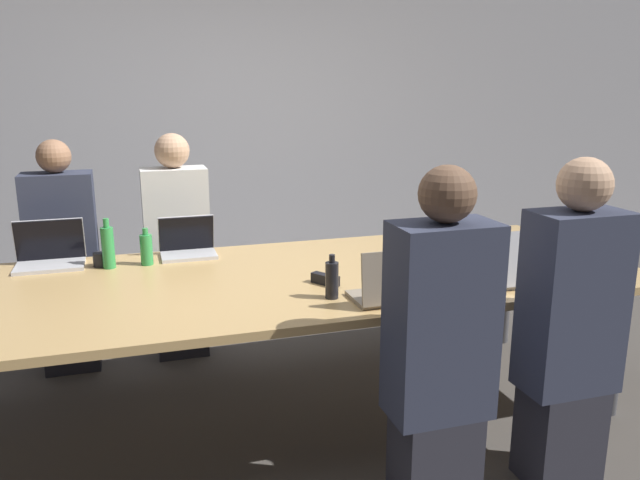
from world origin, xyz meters
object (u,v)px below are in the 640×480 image
laptop_far_left (50,253)px  person_far_midleft (178,250)px  bottle_far_left (108,247)px  cup_near_right (551,266)px  cup_near_midright (441,283)px  person_near_midright (439,354)px  stapler (325,279)px  bottle_far_midleft (146,249)px  person_far_left (64,262)px  bottle_near_midright (332,279)px  person_near_right (570,331)px  cup_far_left (101,259)px  laptop_far_midleft (188,244)px  laptop_near_midright (392,287)px  laptop_near_right (516,269)px

laptop_far_left → person_far_midleft: bearing=30.8°
bottle_far_left → cup_near_right: size_ratio=2.73×
cup_near_midright → bottle_far_left: (-1.49, 0.90, 0.07)m
person_far_midleft → person_near_midright: bearing=-66.3°
cup_near_midright → stapler: size_ratio=0.67×
bottle_far_midleft → person_far_left: 0.73m
bottle_near_midright → person_near_right: bearing=-30.1°
bottle_far_midleft → person_far_left: bearing=131.7°
person_far_midleft → bottle_far_left: 0.71m
cup_far_left → bottle_far_left: (0.04, -0.05, 0.08)m
laptop_far_midleft → bottle_far_left: size_ratio=1.16×
cup_near_midright → person_far_midleft: (-1.09, 1.46, -0.13)m
laptop_near_midright → stapler: laptop_near_midright is taller
laptop_near_midright → bottle_near_midright: (-0.24, 0.14, 0.02)m
laptop_far_left → laptop_near_right: laptop_near_right is taller
cup_near_midright → bottle_far_left: 1.74m
person_far_left → person_near_right: (2.15, -1.87, 0.02)m
laptop_near_midright → stapler: bearing=-59.1°
bottle_near_midright → person_far_midleft: size_ratio=0.14×
bottle_far_midleft → bottle_far_left: 0.20m
cup_far_left → person_near_right: size_ratio=0.05×
laptop_near_right → stapler: (-0.89, 0.27, -0.05)m
person_far_midleft → laptop_far_left: 0.83m
person_far_left → cup_near_midright: bearing=-39.2°
bottle_far_left → stapler: size_ratio=1.80×
laptop_near_midright → person_far_midleft: bearing=-61.6°
cup_far_left → person_near_right: 2.36m
bottle_far_left → stapler: 1.19m
person_near_midright → person_far_midleft: 2.10m
cup_far_left → person_near_right: person_near_right is taller
cup_near_right → bottle_near_midright: bearing=-179.8°
person_far_midleft → laptop_near_midright: bearing=-61.6°
laptop_near_midright → cup_near_midright: (0.27, 0.05, -0.02)m
cup_near_midright → person_far_midleft: bearing=126.7°
cup_near_midright → bottle_far_midleft: (-1.29, 0.91, 0.04)m
laptop_near_midright → person_far_left: size_ratio=0.24×
bottle_far_midleft → laptop_far_midleft: bearing=29.2°
person_near_midright → cup_far_left: 1.91m
person_far_midleft → laptop_near_right: bearing=-43.9°
bottle_far_left → cup_near_right: 2.31m
person_far_midleft → laptop_near_right: (1.50, -1.45, 0.15)m
cup_near_right → person_far_left: bearing=151.2°
cup_near_midright → person_near_right: bearing=-48.1°
laptop_far_left → person_far_left: size_ratio=0.25×
stapler → bottle_far_left: bearing=115.4°
cup_near_midright → stapler: bearing=148.6°
cup_near_midright → cup_far_left: size_ratio=1.29×
laptop_near_midright → cup_far_left: laptop_near_midright is taller
cup_near_right → stapler: (-1.15, 0.20, -0.02)m
laptop_near_midright → laptop_far_left: (-1.52, 1.10, -0.00)m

